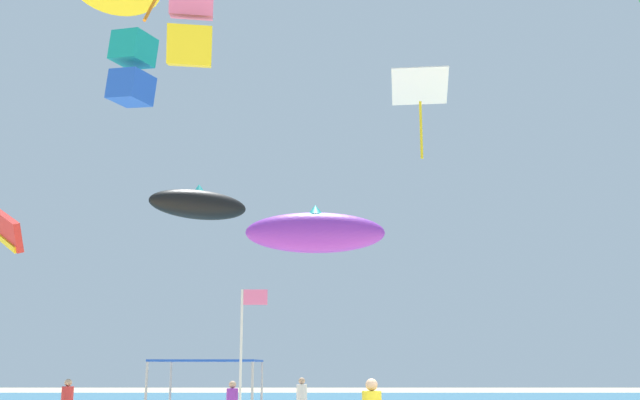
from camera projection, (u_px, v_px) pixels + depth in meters
name	position (u px, v px, depth m)	size (l,w,h in m)	color
ocean_strip	(350.00, 400.00, 45.41)	(110.00, 23.26, 0.03)	teal
canopy_tent	(210.00, 364.00, 20.99)	(2.84, 3.30, 2.29)	#B2B2B7
person_near_tent	(302.00, 397.00, 27.48)	(0.40, 0.43, 1.68)	black
person_rightmost	(68.00, 400.00, 24.97)	(0.40, 0.40, 1.68)	#33384C
banner_flag	(244.00, 358.00, 16.63)	(0.61, 0.06, 3.84)	silver
kite_box_teal	(133.00, 68.00, 33.41)	(2.17, 2.10, 3.39)	teal
kite_inflatable_purple	(316.00, 232.00, 30.12)	(5.75, 2.17, 2.31)	purple
kite_diamond_white	(421.00, 90.00, 33.68)	(2.78, 2.67, 3.89)	white
kite_parafoil_red	(6.00, 229.00, 27.44)	(2.36, 3.18, 2.25)	red
kite_box_pink	(192.00, 22.00, 21.46)	(1.46, 1.71, 2.99)	pink
kite_inflatable_black	(199.00, 204.00, 38.15)	(5.36, 3.91, 1.91)	black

